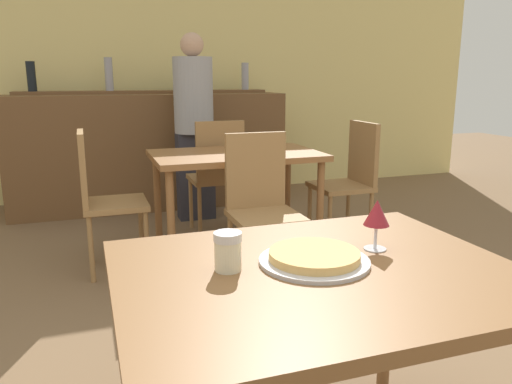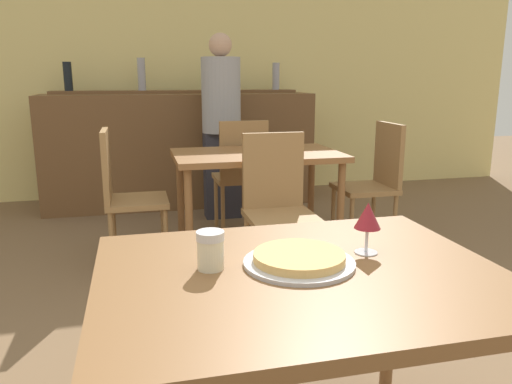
{
  "view_description": "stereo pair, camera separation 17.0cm",
  "coord_description": "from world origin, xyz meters",
  "px_view_note": "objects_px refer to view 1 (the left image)",
  "views": [
    {
      "loc": [
        -0.59,
        -1.19,
        1.26
      ],
      "look_at": [
        0.0,
        0.55,
        0.83
      ],
      "focal_mm": 35.0,
      "sensor_mm": 36.0,
      "label": 1
    },
    {
      "loc": [
        -0.43,
        -1.23,
        1.26
      ],
      "look_at": [
        0.0,
        0.55,
        0.83
      ],
      "focal_mm": 35.0,
      "sensor_mm": 36.0,
      "label": 2
    }
  ],
  "objects_px": {
    "chair_far_side_back": "(217,170)",
    "chair_far_side_front": "(261,200)",
    "chair_far_side_left": "(101,193)",
    "person_standing": "(194,121)",
    "cheese_shaker": "(228,251)",
    "pizza_tray": "(314,258)",
    "chair_far_side_right": "(351,175)",
    "wine_glass": "(377,214)"
  },
  "relations": [
    {
      "from": "chair_far_side_back",
      "to": "chair_far_side_front",
      "type": "bearing_deg",
      "value": 90.0
    },
    {
      "from": "chair_far_side_left",
      "to": "chair_far_side_front",
      "type": "bearing_deg",
      "value": -119.86
    },
    {
      "from": "person_standing",
      "to": "chair_far_side_back",
      "type": "bearing_deg",
      "value": -83.35
    },
    {
      "from": "chair_far_side_front",
      "to": "cheese_shaker",
      "type": "bearing_deg",
      "value": -112.75
    },
    {
      "from": "chair_far_side_left",
      "to": "pizza_tray",
      "type": "bearing_deg",
      "value": -165.38
    },
    {
      "from": "chair_far_side_right",
      "to": "chair_far_side_front",
      "type": "bearing_deg",
      "value": -60.14
    },
    {
      "from": "cheese_shaker",
      "to": "person_standing",
      "type": "height_order",
      "value": "person_standing"
    },
    {
      "from": "pizza_tray",
      "to": "cheese_shaker",
      "type": "relative_size",
      "value": 2.93
    },
    {
      "from": "chair_far_side_back",
      "to": "cheese_shaker",
      "type": "xyz_separation_m",
      "value": [
        -0.62,
        -2.52,
        0.25
      ]
    },
    {
      "from": "chair_far_side_back",
      "to": "chair_far_side_right",
      "type": "height_order",
      "value": "same"
    },
    {
      "from": "chair_far_side_back",
      "to": "person_standing",
      "type": "relative_size",
      "value": 0.57
    },
    {
      "from": "chair_far_side_front",
      "to": "chair_far_side_right",
      "type": "distance_m",
      "value": 1.04
    },
    {
      "from": "chair_far_side_left",
      "to": "wine_glass",
      "type": "bearing_deg",
      "value": -159.05
    },
    {
      "from": "chair_far_side_front",
      "to": "chair_far_side_left",
      "type": "height_order",
      "value": "same"
    },
    {
      "from": "chair_far_side_front",
      "to": "chair_far_side_left",
      "type": "relative_size",
      "value": 1.0
    },
    {
      "from": "wine_glass",
      "to": "chair_far_side_right",
      "type": "bearing_deg",
      "value": 62.26
    },
    {
      "from": "person_standing",
      "to": "chair_far_side_left",
      "type": "bearing_deg",
      "value": -128.36
    },
    {
      "from": "chair_far_side_right",
      "to": "wine_glass",
      "type": "xyz_separation_m",
      "value": [
        -1.04,
        -1.99,
        0.31
      ]
    },
    {
      "from": "chair_far_side_back",
      "to": "pizza_tray",
      "type": "relative_size",
      "value": 2.89
    },
    {
      "from": "chair_far_side_back",
      "to": "person_standing",
      "type": "bearing_deg",
      "value": -83.35
    },
    {
      "from": "pizza_tray",
      "to": "person_standing",
      "type": "xyz_separation_m",
      "value": [
        0.31,
        3.09,
        0.13
      ]
    },
    {
      "from": "wine_glass",
      "to": "chair_far_side_left",
      "type": "bearing_deg",
      "value": 110.95
    },
    {
      "from": "wine_glass",
      "to": "cheese_shaker",
      "type": "bearing_deg",
      "value": -178.1
    },
    {
      "from": "person_standing",
      "to": "wine_glass",
      "type": "height_order",
      "value": "person_standing"
    },
    {
      "from": "pizza_tray",
      "to": "chair_far_side_front",
      "type": "bearing_deg",
      "value": 76.18
    },
    {
      "from": "chair_far_side_front",
      "to": "person_standing",
      "type": "relative_size",
      "value": 0.57
    },
    {
      "from": "chair_far_side_back",
      "to": "wine_glass",
      "type": "relative_size",
      "value": 5.84
    },
    {
      "from": "person_standing",
      "to": "pizza_tray",
      "type": "bearing_deg",
      "value": -95.71
    },
    {
      "from": "chair_far_side_front",
      "to": "chair_far_side_left",
      "type": "bearing_deg",
      "value": 150.14
    },
    {
      "from": "pizza_tray",
      "to": "chair_far_side_right",
      "type": "bearing_deg",
      "value": 57.89
    },
    {
      "from": "chair_far_side_left",
      "to": "cheese_shaker",
      "type": "distance_m",
      "value": 2.04
    },
    {
      "from": "person_standing",
      "to": "cheese_shaker",
      "type": "bearing_deg",
      "value": -100.35
    },
    {
      "from": "chair_far_side_right",
      "to": "cheese_shaker",
      "type": "bearing_deg",
      "value": -37.29
    },
    {
      "from": "chair_far_side_right",
      "to": "chair_far_side_left",
      "type": "bearing_deg",
      "value": -90.0
    },
    {
      "from": "person_standing",
      "to": "wine_glass",
      "type": "relative_size",
      "value": 10.19
    },
    {
      "from": "person_standing",
      "to": "chair_far_side_front",
      "type": "bearing_deg",
      "value": -87.71
    },
    {
      "from": "chair_far_side_left",
      "to": "person_standing",
      "type": "xyz_separation_m",
      "value": [
        0.84,
        1.06,
        0.34
      ]
    },
    {
      "from": "pizza_tray",
      "to": "wine_glass",
      "type": "height_order",
      "value": "wine_glass"
    },
    {
      "from": "chair_far_side_front",
      "to": "person_standing",
      "type": "height_order",
      "value": "person_standing"
    },
    {
      "from": "chair_far_side_right",
      "to": "person_standing",
      "type": "relative_size",
      "value": 0.57
    },
    {
      "from": "chair_far_side_left",
      "to": "cheese_shaker",
      "type": "relative_size",
      "value": 8.48
    },
    {
      "from": "chair_far_side_left",
      "to": "cheese_shaker",
      "type": "height_order",
      "value": "chair_far_side_left"
    }
  ]
}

